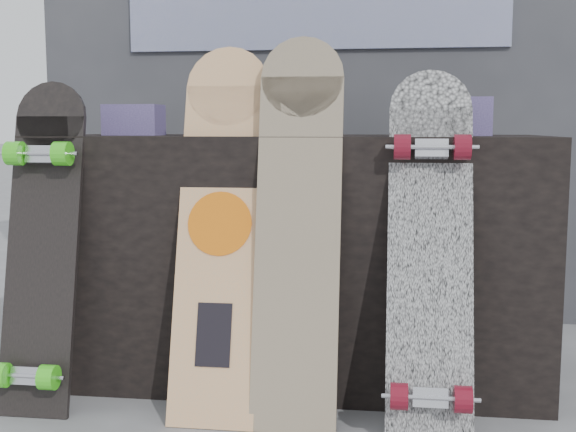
# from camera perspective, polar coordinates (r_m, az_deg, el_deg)

# --- Properties ---
(vendor_table) EXTENTS (1.60, 0.60, 0.80)m
(vendor_table) POSITION_cam_1_polar(r_m,az_deg,el_deg) (2.40, 0.34, -3.21)
(vendor_table) COLOR black
(vendor_table) RESTS_ON ground
(booth) EXTENTS (2.40, 0.22, 2.20)m
(booth) POSITION_cam_1_polar(r_m,az_deg,el_deg) (3.22, 2.32, 11.96)
(booth) COLOR #36373C
(booth) RESTS_ON ground
(merch_box_purple) EXTENTS (0.18, 0.12, 0.10)m
(merch_box_purple) POSITION_cam_1_polar(r_m,az_deg,el_deg) (2.45, -12.08, 7.43)
(merch_box_purple) COLOR navy
(merch_box_purple) RESTS_ON vendor_table
(merch_box_small) EXTENTS (0.14, 0.14, 0.12)m
(merch_box_small) POSITION_cam_1_polar(r_m,az_deg,el_deg) (2.37, 13.97, 7.63)
(merch_box_small) COLOR navy
(merch_box_small) RESTS_ON vendor_table
(merch_box_flat) EXTENTS (0.22, 0.10, 0.06)m
(merch_box_flat) POSITION_cam_1_polar(r_m,az_deg,el_deg) (2.56, -1.59, 7.11)
(merch_box_flat) COLOR #D1B78C
(merch_box_flat) RESTS_ON vendor_table
(longboard_geisha) EXTENTS (0.25, 0.33, 1.07)m
(longboard_geisha) POSITION_cam_1_polar(r_m,az_deg,el_deg) (2.09, -5.34, -0.21)
(longboard_geisha) COLOR tan
(longboard_geisha) RESTS_ON ground
(longboard_celtic) EXTENTS (0.24, 0.28, 1.09)m
(longboard_celtic) POSITION_cam_1_polar(r_m,az_deg,el_deg) (2.03, 0.83, -0.02)
(longboard_celtic) COLOR beige
(longboard_celtic) RESTS_ON ground
(longboard_cascadia) EXTENTS (0.23, 0.37, 0.99)m
(longboard_cascadia) POSITION_cam_1_polar(r_m,az_deg,el_deg) (2.00, 11.18, -2.23)
(longboard_cascadia) COLOR silver
(longboard_cascadia) RESTS_ON ground
(skateboard_dark) EXTENTS (0.21, 0.30, 0.97)m
(skateboard_dark) POSITION_cam_1_polar(r_m,az_deg,el_deg) (2.23, -18.92, -1.89)
(skateboard_dark) COLOR black
(skateboard_dark) RESTS_ON ground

